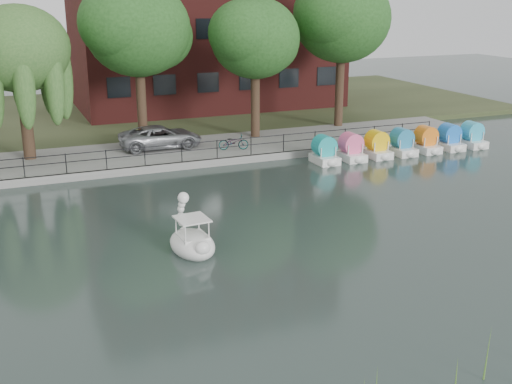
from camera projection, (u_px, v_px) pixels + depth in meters
ground_plane at (286, 259)px, 22.85m from camera, size 120.00×120.00×0.00m
promenade at (169, 153)px, 36.90m from camera, size 40.00×6.00×0.40m
kerb at (183, 166)px, 34.30m from camera, size 40.00×0.25×0.40m
land_strip at (122, 113)px, 49.26m from camera, size 60.00×22.00×0.36m
railing at (182, 148)px, 34.19m from camera, size 32.00×0.05×1.00m
willow_mid at (18, 49)px, 33.25m from camera, size 5.32×5.32×8.15m
broadleaf_center at (138, 29)px, 36.25m from camera, size 6.00×6.00×9.25m
broadleaf_right at (255, 39)px, 38.55m from camera, size 5.40×5.40×8.32m
broadleaf_far at (342, 19)px, 41.48m from camera, size 6.30×6.30×9.71m
minivan at (161, 135)px, 37.09m from camera, size 2.55×5.47×1.52m
bicycle at (233, 141)px, 36.79m from camera, size 1.05×1.82×1.00m
swan_boat at (192, 239)px, 23.48m from camera, size 1.69×2.55×2.05m
pedal_boat_row at (402, 144)px, 37.34m from camera, size 11.35×1.70×1.40m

